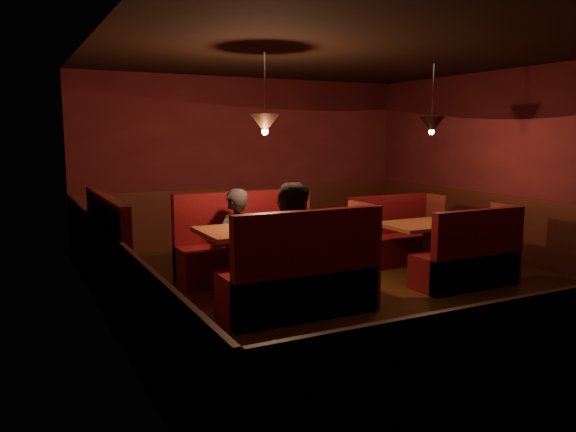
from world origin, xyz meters
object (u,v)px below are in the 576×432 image
second_table (428,236)px  diner_a (235,224)px  main_bench_far (241,252)px  main_table (267,243)px  second_bench_near (470,262)px  main_bench_near (303,282)px  second_bench_far (394,242)px  diner_b (297,231)px

second_table → diner_a: (-2.56, 0.70, 0.26)m
second_table → diner_a: size_ratio=0.81×
main_bench_far → second_table: bearing=-21.7°
main_table → second_bench_near: bearing=-19.0°
second_table → main_table: bearing=178.3°
main_bench_far → main_bench_near: (0.00, -1.76, 0.00)m
main_bench_far → main_bench_near: size_ratio=1.00×
main_table → diner_a: size_ratio=0.97×
main_table → second_bench_far: bearing=16.0°
main_table → main_bench_far: main_bench_far is taller
main_bench_near → second_table: size_ratio=1.33×
second_table → diner_b: diner_b is taller
second_bench_far → main_bench_far: bearing=175.7°
main_table → main_bench_near: size_ratio=0.91×
second_bench_near → diner_a: size_ratio=0.89×
main_bench_far → second_bench_far: 2.43m
main_table → diner_b: diner_b is taller
main_table → diner_a: (-0.16, 0.63, 0.16)m
main_table → second_bench_far: (2.44, 0.70, -0.32)m
second_bench_far → second_bench_near: same height
main_bench_far → second_bench_near: main_bench_far is taller
main_bench_near → diner_b: 0.58m
main_bench_far → second_bench_far: (2.42, -0.18, -0.05)m
diner_a → diner_b: bearing=78.8°
second_bench_near → diner_b: bearing=174.5°
second_bench_far → second_bench_near: bearing=-90.0°
diner_b → main_bench_far: bearing=67.5°
second_bench_near → diner_b: size_ratio=0.81×
main_bench_far → second_bench_near: (2.42, -1.72, -0.05)m
second_bench_far → diner_b: 2.75m
second_bench_far → main_bench_near: bearing=-146.8°
second_bench_far → diner_b: bearing=-150.9°
diner_b → main_table: bearing=72.6°
main_table → second_bench_far: 2.55m
main_table → main_bench_far: 0.92m
diner_a → second_table: bearing=142.6°
second_bench_near → second_bench_far: bearing=90.0°
second_bench_far → diner_a: diner_a is taller
main_bench_near → diner_b: (0.06, 0.27, 0.51)m
main_bench_far → main_bench_near: 1.76m
main_bench_near → diner_b: bearing=76.6°
main_bench_far → second_bench_far: size_ratio=1.20×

